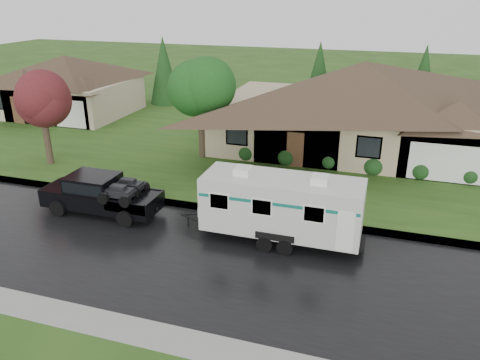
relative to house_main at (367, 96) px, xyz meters
The scene contains 11 objects.
ground 14.48m from the house_main, 99.41° to the right, with size 140.00×140.00×0.00m, color #274A17.
road 16.40m from the house_main, 98.24° to the right, with size 140.00×8.00×0.01m, color black.
curb 12.32m from the house_main, 101.19° to the right, with size 140.00×0.50×0.15m, color gray.
lawn 4.36m from the house_main, 153.11° to the left, with size 140.00×26.00×0.15m, color #274A17.
house_main is the anchor object (origin of this frame).
house_far 24.17m from the house_main, behind, with size 10.80×8.64×5.80m.
tree_left_green 10.60m from the house_main, 152.92° to the right, with size 3.61×3.61×5.97m.
tree_red 19.76m from the house_main, 153.59° to the right, with size 3.33×3.33×5.52m.
shrub_row 5.42m from the house_main, 93.69° to the right, with size 13.60×1.00×1.00m.
pickup_truck 17.66m from the house_main, 129.75° to the right, with size 5.63×2.14×1.88m.
travel_trailer 13.78m from the house_main, 100.00° to the right, with size 6.94×2.44×3.11m.
Camera 1 is at (3.60, -16.79, 9.90)m, focal length 35.00 mm.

